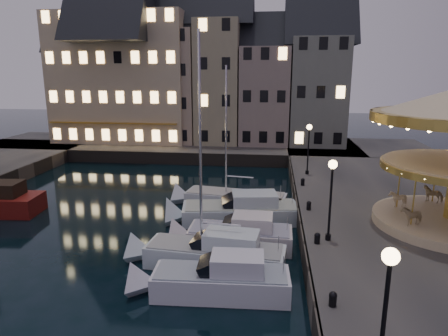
# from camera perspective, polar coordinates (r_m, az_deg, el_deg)

# --- Properties ---
(ground) EXTENTS (160.00, 160.00, 0.00)m
(ground) POSITION_cam_1_polar(r_m,az_deg,el_deg) (21.19, -5.48, -13.51)
(ground) COLOR black
(ground) RESTS_ON ground
(quay_east) EXTENTS (16.00, 56.00, 1.30)m
(quay_east) POSITION_cam_1_polar(r_m,az_deg,el_deg) (27.76, 27.34, -6.87)
(quay_east) COLOR #474442
(quay_east) RESTS_ON ground
(quay_north) EXTENTS (44.00, 12.00, 1.30)m
(quay_north) POSITION_cam_1_polar(r_m,az_deg,el_deg) (48.81, -7.65, 2.89)
(quay_north) COLOR #474442
(quay_north) RESTS_ON ground
(quaywall_e) EXTENTS (0.15, 44.00, 1.30)m
(quaywall_e) POSITION_cam_1_polar(r_m,az_deg,el_deg) (26.05, 10.51, -6.81)
(quaywall_e) COLOR #47423A
(quaywall_e) RESTS_ON ground
(quaywall_n) EXTENTS (48.00, 0.15, 1.30)m
(quaywall_n) POSITION_cam_1_polar(r_m,az_deg,el_deg) (42.63, -7.06, 1.34)
(quaywall_n) COLOR #47423A
(quaywall_n) RESTS_ON ground
(streetlamp_a) EXTENTS (0.44, 0.44, 4.17)m
(streetlamp_a) POSITION_cam_1_polar(r_m,az_deg,el_deg) (11.34, 22.13, -17.25)
(streetlamp_a) COLOR black
(streetlamp_a) RESTS_ON quay_east
(streetlamp_b) EXTENTS (0.44, 0.44, 4.17)m
(streetlamp_b) POSITION_cam_1_polar(r_m,az_deg,el_deg) (20.40, 15.07, -2.87)
(streetlamp_b) COLOR black
(streetlamp_b) RESTS_ON quay_east
(streetlamp_c) EXTENTS (0.44, 0.44, 4.17)m
(streetlamp_c) POSITION_cam_1_polar(r_m,az_deg,el_deg) (33.50, 11.99, 3.66)
(streetlamp_c) COLOR black
(streetlamp_c) RESTS_ON quay_east
(bollard_a) EXTENTS (0.30, 0.30, 0.57)m
(bollard_a) POSITION_cam_1_polar(r_m,az_deg,el_deg) (15.80, 15.29, -17.52)
(bollard_a) COLOR black
(bollard_a) RESTS_ON quay_east
(bollard_b) EXTENTS (0.30, 0.30, 0.57)m
(bollard_b) POSITION_cam_1_polar(r_m,az_deg,el_deg) (20.66, 13.17, -9.66)
(bollard_b) COLOR black
(bollard_b) RESTS_ON quay_east
(bollard_c) EXTENTS (0.30, 0.30, 0.57)m
(bollard_c) POSITION_cam_1_polar(r_m,az_deg,el_deg) (25.32, 12.03, -5.21)
(bollard_c) COLOR black
(bollard_c) RESTS_ON quay_east
(bollard_d) EXTENTS (0.30, 0.30, 0.57)m
(bollard_d) POSITION_cam_1_polar(r_m,az_deg,el_deg) (30.56, 11.18, -1.90)
(bollard_d) COLOR black
(bollard_d) RESTS_ON quay_east
(townhouse_na) EXTENTS (5.50, 8.00, 12.80)m
(townhouse_na) POSITION_cam_1_polar(r_m,az_deg,el_deg) (53.93, -19.48, 10.88)
(townhouse_na) COLOR gray
(townhouse_na) RESTS_ON quay_north
(townhouse_nb) EXTENTS (6.16, 8.00, 13.80)m
(townhouse_nb) POSITION_cam_1_polar(r_m,az_deg,el_deg) (51.75, -13.99, 11.72)
(townhouse_nb) COLOR gray
(townhouse_nb) RESTS_ON quay_north
(townhouse_nc) EXTENTS (6.82, 8.00, 14.80)m
(townhouse_nc) POSITION_cam_1_polar(r_m,az_deg,el_deg) (49.92, -7.37, 12.53)
(townhouse_nc) COLOR tan
(townhouse_nc) RESTS_ON quay_north
(townhouse_nd) EXTENTS (5.50, 8.00, 15.80)m
(townhouse_nd) POSITION_cam_1_polar(r_m,az_deg,el_deg) (48.82, -0.65, 13.20)
(townhouse_nd) COLOR #9B9374
(townhouse_nd) RESTS_ON quay_north
(townhouse_ne) EXTENTS (6.16, 8.00, 12.80)m
(townhouse_ne) POSITION_cam_1_polar(r_m,az_deg,el_deg) (48.43, 5.88, 11.35)
(townhouse_ne) COLOR gray
(townhouse_ne) RESTS_ON quay_north
(townhouse_nf) EXTENTS (6.82, 8.00, 13.80)m
(townhouse_nf) POSITION_cam_1_polar(r_m,az_deg,el_deg) (48.66, 13.19, 11.67)
(townhouse_nf) COLOR slate
(townhouse_nf) RESTS_ON quay_north
(hotel_corner) EXTENTS (17.60, 9.00, 16.80)m
(hotel_corner) POSITION_cam_1_polar(r_m,az_deg,el_deg) (51.71, -14.04, 13.39)
(hotel_corner) COLOR #C9B794
(hotel_corner) RESTS_ON quay_north
(motorboat_b) EXTENTS (7.07, 2.29, 2.15)m
(motorboat_b) POSITION_cam_1_polar(r_m,az_deg,el_deg) (18.28, -1.80, -15.91)
(motorboat_b) COLOR silver
(motorboat_b) RESTS_ON ground
(motorboat_c) EXTENTS (8.10, 2.75, 10.70)m
(motorboat_c) POSITION_cam_1_polar(r_m,az_deg,el_deg) (20.65, -2.41, -12.13)
(motorboat_c) COLOR silver
(motorboat_c) RESTS_ON ground
(motorboat_d) EXTENTS (6.81, 2.32, 2.15)m
(motorboat_d) POSITION_cam_1_polar(r_m,az_deg,el_deg) (22.75, 1.23, -9.71)
(motorboat_d) COLOR silver
(motorboat_d) RESTS_ON ground
(motorboat_e) EXTENTS (8.71, 3.76, 2.15)m
(motorboat_e) POSITION_cam_1_polar(r_m,az_deg,el_deg) (26.40, 1.49, -6.31)
(motorboat_e) COLOR silver
(motorboat_e) RESTS_ON ground
(motorboat_f) EXTENTS (8.34, 3.28, 11.02)m
(motorboat_f) POSITION_cam_1_polar(r_m,az_deg,el_deg) (29.17, 0.55, -4.59)
(motorboat_f) COLOR silver
(motorboat_f) RESTS_ON ground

